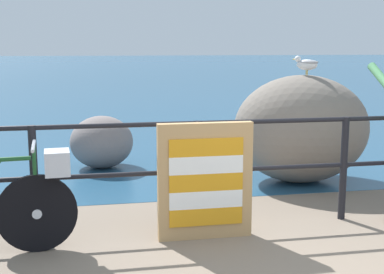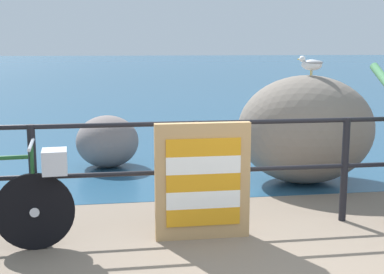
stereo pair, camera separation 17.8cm
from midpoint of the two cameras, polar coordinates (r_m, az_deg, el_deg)
name	(u,v)px [view 2 (the right image)]	position (r m, az deg, el deg)	size (l,w,h in m)	color
ground_plane	(146,86)	(23.07, -4.82, 5.57)	(120.00, 120.00, 0.10)	#756656
sea_surface	(127,64)	(50.56, -7.00, 7.94)	(120.00, 90.00, 0.01)	navy
promenade_railing	(272,159)	(4.98, 9.80, -2.44)	(7.36, 0.07, 1.02)	black
folded_deckchair_stack	(203,181)	(4.59, 2.29, -4.88)	(0.84, 0.10, 1.04)	tan
breakwater_boulder_main	(306,129)	(6.62, 13.12, 0.80)	(1.71, 1.35, 1.34)	slate
breakwater_boulder_left	(107,141)	(7.42, -8.57, -0.48)	(0.88, 0.90, 0.73)	slate
seagull	(311,64)	(6.52, 13.71, 7.80)	(0.30, 0.28, 0.23)	gold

